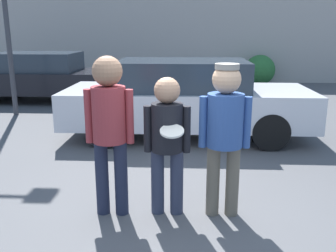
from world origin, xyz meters
TOP-DOWN VIEW (x-y plane):
  - ground_plane at (0.00, 0.00)m, footprint 56.00×56.00m
  - storefront_building at (0.00, 11.27)m, footprint 24.00×0.22m
  - person_left at (-0.80, 0.03)m, footprint 0.54×0.37m
  - person_middle_with_frisbee at (-0.16, 0.08)m, footprint 0.52×0.55m
  - person_right at (0.47, 0.07)m, footprint 0.57×0.40m
  - parked_car_near at (0.03, 3.33)m, footprint 4.74×1.87m
  - parked_car_far at (-4.29, 6.95)m, footprint 4.50×1.93m
  - shrub at (2.79, 10.52)m, footprint 1.14×1.14m

SIDE VIEW (x-z plane):
  - ground_plane at x=0.00m, z-range 0.00..0.00m
  - shrub at x=2.79m, z-range 0.00..1.14m
  - parked_car_far at x=-4.29m, z-range 0.02..1.43m
  - parked_car_near at x=0.03m, z-range 0.01..1.51m
  - person_middle_with_frisbee at x=-0.16m, z-range 0.14..1.73m
  - person_right at x=0.47m, z-range 0.19..1.93m
  - person_left at x=-0.80m, z-range 0.20..2.01m
  - storefront_building at x=0.00m, z-range 0.03..4.10m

